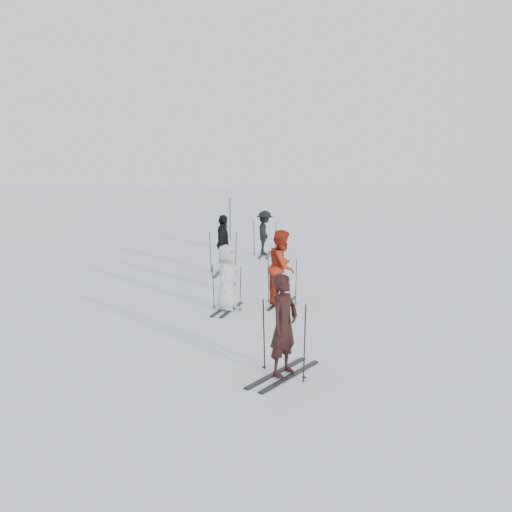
{
  "coord_description": "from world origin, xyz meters",
  "views": [
    {
      "loc": [
        3.88,
        -13.6,
        3.51
      ],
      "look_at": [
        0.0,
        1.0,
        1.0
      ],
      "focal_mm": 40.0,
      "sensor_mm": 36.0,
      "label": 1
    }
  ],
  "objects_px": {
    "skier_grey": "(227,278)",
    "skier_red": "(282,268)",
    "piste_marker": "(230,220)",
    "skier_uphill_far": "(265,233)",
    "skier_near_dark": "(284,326)",
    "skier_uphill_left": "(223,244)"
  },
  "relations": [
    {
      "from": "skier_near_dark",
      "to": "skier_red",
      "type": "relative_size",
      "value": 0.92
    },
    {
      "from": "skier_red",
      "to": "skier_uphill_left",
      "type": "xyz_separation_m",
      "value": [
        -2.69,
        3.51,
        -0.0
      ]
    },
    {
      "from": "skier_near_dark",
      "to": "piste_marker",
      "type": "relative_size",
      "value": 0.89
    },
    {
      "from": "skier_uphill_far",
      "to": "piste_marker",
      "type": "xyz_separation_m",
      "value": [
        -2.49,
        3.58,
        0.11
      ]
    },
    {
      "from": "skier_uphill_left",
      "to": "skier_uphill_far",
      "type": "distance_m",
      "value": 3.66
    },
    {
      "from": "skier_grey",
      "to": "piste_marker",
      "type": "xyz_separation_m",
      "value": [
        -3.57,
        11.62,
        0.17
      ]
    },
    {
      "from": "skier_grey",
      "to": "piste_marker",
      "type": "distance_m",
      "value": 12.16
    },
    {
      "from": "skier_near_dark",
      "to": "skier_grey",
      "type": "height_order",
      "value": "skier_near_dark"
    },
    {
      "from": "piste_marker",
      "to": "skier_uphill_far",
      "type": "bearing_deg",
      "value": -55.14
    },
    {
      "from": "skier_grey",
      "to": "skier_uphill_far",
      "type": "relative_size",
      "value": 0.93
    },
    {
      "from": "skier_near_dark",
      "to": "skier_grey",
      "type": "relative_size",
      "value": 1.09
    },
    {
      "from": "skier_red",
      "to": "skier_uphill_left",
      "type": "relative_size",
      "value": 1.0
    },
    {
      "from": "skier_near_dark",
      "to": "skier_uphill_left",
      "type": "bearing_deg",
      "value": 45.3
    },
    {
      "from": "skier_grey",
      "to": "skier_uphill_left",
      "type": "height_order",
      "value": "skier_uphill_left"
    },
    {
      "from": "skier_uphill_left",
      "to": "skier_uphill_far",
      "type": "relative_size",
      "value": 1.1
    },
    {
      "from": "skier_grey",
      "to": "skier_red",
      "type": "bearing_deg",
      "value": -50.2
    },
    {
      "from": "skier_uphill_left",
      "to": "piste_marker",
      "type": "height_order",
      "value": "piste_marker"
    },
    {
      "from": "skier_red",
      "to": "piste_marker",
      "type": "height_order",
      "value": "piste_marker"
    },
    {
      "from": "piste_marker",
      "to": "skier_near_dark",
      "type": "bearing_deg",
      "value": -69.48
    },
    {
      "from": "skier_near_dark",
      "to": "piste_marker",
      "type": "distance_m",
      "value": 16.47
    },
    {
      "from": "skier_red",
      "to": "skier_grey",
      "type": "relative_size",
      "value": 1.18
    },
    {
      "from": "skier_red",
      "to": "skier_grey",
      "type": "height_order",
      "value": "skier_red"
    }
  ]
}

